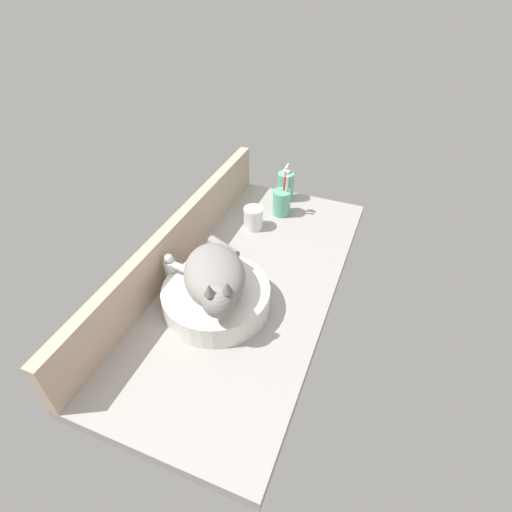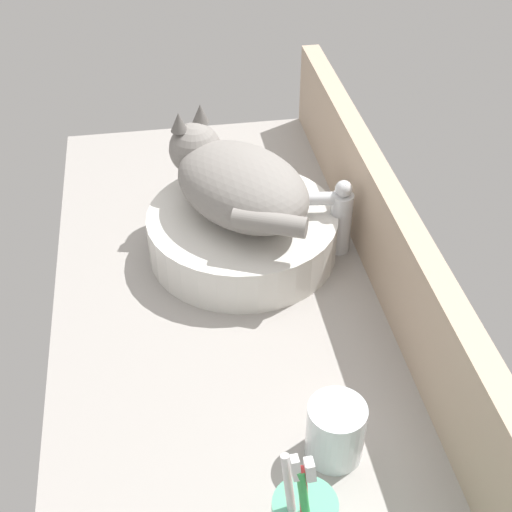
{
  "view_description": "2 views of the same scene",
  "coord_description": "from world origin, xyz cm",
  "px_view_note": "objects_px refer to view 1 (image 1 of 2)",
  "views": [
    {
      "loc": [
        -85.15,
        -36.73,
        87.53
      ],
      "look_at": [
        2.12,
        -2.09,
        9.56
      ],
      "focal_mm": 28.0,
      "sensor_mm": 36.0,
      "label": 1
    },
    {
      "loc": [
        80.04,
        -8.81,
        74.95
      ],
      "look_at": [
        0.07,
        4.19,
        9.62
      ],
      "focal_mm": 50.0,
      "sensor_mm": 36.0,
      "label": 2
    }
  ],
  "objects_px": {
    "soap_dispenser": "(285,186)",
    "water_glass": "(253,219)",
    "cat": "(215,277)",
    "toothbrush_cup": "(282,201)",
    "faucet": "(174,272)",
    "sink_basin": "(217,298)"
  },
  "relations": [
    {
      "from": "soap_dispenser",
      "to": "water_glass",
      "type": "height_order",
      "value": "soap_dispenser"
    },
    {
      "from": "cat",
      "to": "soap_dispenser",
      "type": "height_order",
      "value": "cat"
    },
    {
      "from": "soap_dispenser",
      "to": "toothbrush_cup",
      "type": "relative_size",
      "value": 0.8
    },
    {
      "from": "water_glass",
      "to": "toothbrush_cup",
      "type": "bearing_deg",
      "value": -28.24
    },
    {
      "from": "cat",
      "to": "toothbrush_cup",
      "type": "height_order",
      "value": "cat"
    },
    {
      "from": "soap_dispenser",
      "to": "toothbrush_cup",
      "type": "xyz_separation_m",
      "value": [
        -0.11,
        -0.02,
        -0.0
      ]
    },
    {
      "from": "faucet",
      "to": "toothbrush_cup",
      "type": "bearing_deg",
      "value": -17.44
    },
    {
      "from": "sink_basin",
      "to": "soap_dispenser",
      "type": "distance_m",
      "value": 0.65
    },
    {
      "from": "sink_basin",
      "to": "water_glass",
      "type": "distance_m",
      "value": 0.42
    },
    {
      "from": "cat",
      "to": "toothbrush_cup",
      "type": "xyz_separation_m",
      "value": [
        0.56,
        -0.01,
        -0.08
      ]
    },
    {
      "from": "cat",
      "to": "water_glass",
      "type": "height_order",
      "value": "cat"
    },
    {
      "from": "sink_basin",
      "to": "water_glass",
      "type": "xyz_separation_m",
      "value": [
        0.42,
        0.05,
        -0.0
      ]
    },
    {
      "from": "water_glass",
      "to": "sink_basin",
      "type": "bearing_deg",
      "value": -172.86
    },
    {
      "from": "faucet",
      "to": "water_glass",
      "type": "distance_m",
      "value": 0.41
    },
    {
      "from": "cat",
      "to": "water_glass",
      "type": "xyz_separation_m",
      "value": [
        0.43,
        0.06,
        -0.1
      ]
    },
    {
      "from": "sink_basin",
      "to": "faucet",
      "type": "distance_m",
      "value": 0.15
    },
    {
      "from": "faucet",
      "to": "soap_dispenser",
      "type": "relative_size",
      "value": 0.91
    },
    {
      "from": "faucet",
      "to": "toothbrush_cup",
      "type": "distance_m",
      "value": 0.55
    },
    {
      "from": "toothbrush_cup",
      "to": "faucet",
      "type": "bearing_deg",
      "value": 162.56
    },
    {
      "from": "sink_basin",
      "to": "faucet",
      "type": "relative_size",
      "value": 2.3
    },
    {
      "from": "sink_basin",
      "to": "water_glass",
      "type": "relative_size",
      "value": 3.78
    },
    {
      "from": "sink_basin",
      "to": "soap_dispenser",
      "type": "height_order",
      "value": "soap_dispenser"
    }
  ]
}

